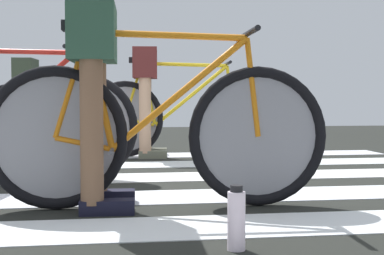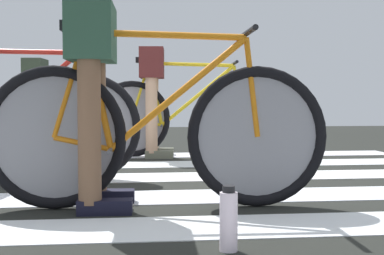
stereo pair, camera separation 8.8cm
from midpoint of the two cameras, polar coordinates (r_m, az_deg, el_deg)
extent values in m
cube|color=black|center=(3.62, -4.61, -5.94)|extent=(18.00, 14.00, 0.02)
cube|color=silver|center=(2.41, -3.07, -10.24)|extent=(5.20, 0.44, 0.00)
cube|color=silver|center=(3.13, -6.79, -7.15)|extent=(5.20, 0.44, 0.00)
cube|color=silver|center=(3.90, -3.60, -5.10)|extent=(5.20, 0.44, 0.00)
cube|color=silver|center=(4.64, -5.37, -3.81)|extent=(5.20, 0.44, 0.00)
cube|color=silver|center=(5.37, -6.34, -2.88)|extent=(5.20, 0.44, 0.00)
torus|color=black|center=(2.84, -13.03, -1.00)|extent=(0.72, 0.09, 0.72)
torus|color=black|center=(2.86, 7.55, -0.92)|extent=(0.72, 0.09, 0.72)
cylinder|color=gray|center=(2.84, -13.03, -1.00)|extent=(0.61, 0.03, 0.61)
cylinder|color=gray|center=(2.86, 7.55, -0.92)|extent=(0.61, 0.03, 0.61)
cylinder|color=orange|center=(2.82, -1.70, 9.42)|extent=(0.80, 0.07, 0.05)
cylinder|color=orange|center=(2.81, -0.46, 3.52)|extent=(0.70, 0.06, 0.59)
cylinder|color=orange|center=(2.81, -8.65, 3.69)|extent=(0.15, 0.04, 0.59)
cylinder|color=orange|center=(2.83, -10.22, -1.61)|extent=(0.29, 0.04, 0.09)
cylinder|color=orange|center=(2.83, -11.49, 4.26)|extent=(0.19, 0.03, 0.53)
cylinder|color=orange|center=(2.85, 6.99, 4.09)|extent=(0.09, 0.03, 0.50)
cube|color=black|center=(2.84, -9.93, 10.15)|extent=(0.24, 0.10, 0.05)
cylinder|color=black|center=(2.86, 6.43, 9.50)|extent=(0.05, 0.52, 0.03)
cylinder|color=#4C4C51|center=(2.82, -7.39, -2.21)|extent=(0.03, 0.34, 0.02)
cylinder|color=brown|center=(2.95, -8.99, 2.18)|extent=(0.11, 0.11, 0.92)
cylinder|color=brown|center=(2.67, -9.53, 2.09)|extent=(0.11, 0.11, 0.92)
cube|color=#2A4D39|center=(2.83, -9.31, 9.48)|extent=(0.24, 0.42, 0.28)
cube|color=black|center=(2.99, -7.57, -6.99)|extent=(0.26, 0.11, 0.07)
cube|color=black|center=(2.72, -7.95, -8.01)|extent=(0.26, 0.11, 0.07)
torus|color=black|center=(3.83, -9.87, 0.05)|extent=(0.71, 0.19, 0.72)
cylinder|color=gray|center=(3.83, -9.87, 0.05)|extent=(0.60, 0.12, 0.61)
cylinder|color=red|center=(3.98, -16.42, 7.44)|extent=(0.79, 0.19, 0.05)
cylinder|color=red|center=(3.94, -15.54, 3.27)|extent=(0.69, 0.17, 0.59)
cylinder|color=red|center=(3.83, -10.34, 3.79)|extent=(0.09, 0.05, 0.50)
cylinder|color=black|center=(3.85, -10.81, 7.80)|extent=(0.13, 0.52, 0.03)
torus|color=black|center=(5.26, -5.68, 0.89)|extent=(0.72, 0.12, 0.72)
torus|color=black|center=(5.29, 5.41, 0.90)|extent=(0.72, 0.12, 0.72)
cylinder|color=gray|center=(5.26, -5.68, 0.89)|extent=(0.61, 0.06, 0.61)
cylinder|color=gray|center=(5.29, 5.41, 0.90)|extent=(0.61, 0.06, 0.61)
cylinder|color=yellow|center=(5.26, 0.43, 6.46)|extent=(0.80, 0.10, 0.05)
cylinder|color=yellow|center=(5.25, 1.08, 3.30)|extent=(0.70, 0.09, 0.59)
cylinder|color=yellow|center=(5.25, -3.29, 3.40)|extent=(0.16, 0.05, 0.59)
cylinder|color=yellow|center=(5.26, -4.15, 0.56)|extent=(0.29, 0.05, 0.09)
cylinder|color=yellow|center=(5.25, -4.82, 3.72)|extent=(0.19, 0.04, 0.53)
cylinder|color=yellow|center=(5.28, 5.10, 3.61)|extent=(0.09, 0.04, 0.50)
cube|color=black|center=(5.26, -3.96, 6.89)|extent=(0.25, 0.11, 0.05)
cylinder|color=black|center=(5.29, 4.79, 6.54)|extent=(0.07, 0.52, 0.03)
cylinder|color=#4C4C51|center=(5.25, -2.63, 0.24)|extent=(0.05, 0.34, 0.02)
cylinder|color=tan|center=(5.39, -3.56, 2.61)|extent=(0.11, 0.11, 0.93)
cylinder|color=tan|center=(5.11, -3.67, 2.58)|extent=(0.11, 0.11, 0.93)
cube|color=#55201F|center=(5.26, -3.63, 6.57)|extent=(0.25, 0.43, 0.28)
cube|color=#636653|center=(5.41, -2.80, -2.47)|extent=(0.27, 0.12, 0.07)
cube|color=#636653|center=(5.13, -2.87, -2.77)|extent=(0.27, 0.12, 0.07)
torus|color=black|center=(6.76, -16.86, 1.25)|extent=(0.72, 0.11, 0.72)
torus|color=black|center=(6.57, -8.23, 1.30)|extent=(0.72, 0.11, 0.72)
cylinder|color=gray|center=(6.76, -16.86, 1.25)|extent=(0.61, 0.05, 0.61)
cylinder|color=gray|center=(6.57, -8.23, 1.30)|extent=(0.61, 0.05, 0.61)
cylinder|color=#BAB9BA|center=(6.64, -12.23, 5.68)|extent=(0.80, 0.10, 0.05)
cylinder|color=#BAB9BA|center=(6.63, -11.69, 3.18)|extent=(0.70, 0.09, 0.59)
cylinder|color=#BAB9BA|center=(6.71, -15.07, 3.22)|extent=(0.16, 0.05, 0.59)
cylinder|color=#BAB9BA|center=(6.73, -15.70, 1.00)|extent=(0.29, 0.05, 0.09)
cylinder|color=#BAB9BA|center=(6.74, -16.23, 3.46)|extent=(0.19, 0.04, 0.53)
cylinder|color=#BAB9BA|center=(6.57, -8.51, 3.48)|extent=(0.09, 0.04, 0.50)
cube|color=black|center=(6.73, -15.61, 5.94)|extent=(0.25, 0.11, 0.05)
cylinder|color=black|center=(6.59, -8.79, 5.82)|extent=(0.07, 0.52, 0.03)
cylinder|color=#4C4C51|center=(6.70, -14.53, 0.75)|extent=(0.05, 0.34, 0.02)
cylinder|color=beige|center=(6.85, -15.04, 2.54)|extent=(0.11, 0.11, 0.91)
cylinder|color=beige|center=(6.58, -15.59, 2.52)|extent=(0.11, 0.11, 0.91)
cube|color=#35412F|center=(6.72, -15.35, 5.58)|extent=(0.25, 0.43, 0.28)
cube|color=slate|center=(6.85, -14.41, -1.40)|extent=(0.27, 0.12, 0.07)
cube|color=slate|center=(6.58, -14.94, -1.59)|extent=(0.27, 0.12, 0.07)
cylinder|color=white|center=(2.06, 4.98, -9.55)|extent=(0.07, 0.07, 0.21)
cylinder|color=black|center=(2.03, 4.99, -6.27)|extent=(0.05, 0.05, 0.02)
camera|label=1|loc=(0.04, -96.37, -0.34)|focal=52.21mm
camera|label=2|loc=(0.04, 83.63, 0.34)|focal=52.21mm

